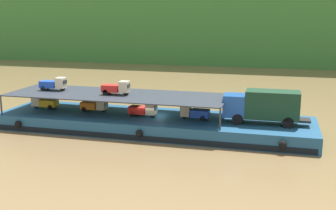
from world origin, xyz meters
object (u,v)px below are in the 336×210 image
object	(u,v)px
cargo_barge	(153,123)
mini_truck_upper_mid	(116,88)
mini_truck_lower_aft	(95,105)
mini_truck_lower_mid	(143,110)
mini_truck_lower_fore	(194,112)
covered_lorry	(263,106)
mini_truck_lower_stern	(44,102)
mini_truck_upper_stern	(54,84)

from	to	relation	value
cargo_barge	mini_truck_upper_mid	xyz separation A→B (m)	(-3.71, -0.15, 3.44)
mini_truck_lower_aft	mini_truck_lower_mid	bearing A→B (deg)	-7.33
mini_truck_lower_fore	mini_truck_upper_mid	xyz separation A→B (m)	(-7.98, 0.04, 2.00)
mini_truck_lower_fore	mini_truck_lower_mid	bearing A→B (deg)	-177.66
mini_truck_lower_aft	mini_truck_lower_mid	distance (m)	5.58
covered_lorry	mini_truck_upper_mid	world-z (taller)	mini_truck_upper_mid
mini_truck_lower_mid	mini_truck_upper_mid	distance (m)	3.53
cargo_barge	mini_truck_lower_mid	bearing A→B (deg)	-154.02
mini_truck_lower_stern	mini_truck_upper_mid	world-z (taller)	mini_truck_upper_mid
mini_truck_lower_stern	mini_truck_lower_mid	xyz separation A→B (m)	(11.34, -0.61, 0.00)
mini_truck_lower_mid	cargo_barge	bearing A→B (deg)	25.98
mini_truck_lower_stern	mini_truck_upper_stern	bearing A→B (deg)	9.57
mini_truck_upper_mid	cargo_barge	bearing A→B (deg)	2.27
cargo_barge	mini_truck_upper_stern	xyz separation A→B (m)	(-11.02, 0.40, 3.44)
cargo_barge	covered_lorry	size ratio (longest dim) A/B	3.98
cargo_barge	mini_truck_lower_aft	world-z (taller)	mini_truck_lower_aft
mini_truck_lower_mid	mini_truck_lower_fore	world-z (taller)	same
mini_truck_upper_stern	mini_truck_lower_mid	bearing A→B (deg)	-4.49
mini_truck_lower_aft	mini_truck_lower_fore	bearing A→B (deg)	-2.72
mini_truck_lower_fore	mini_truck_upper_stern	bearing A→B (deg)	177.78
cargo_barge	mini_truck_lower_fore	distance (m)	4.51
mini_truck_lower_stern	mini_truck_lower_mid	size ratio (longest dim) A/B	1.00
covered_lorry	mini_truck_lower_aft	world-z (taller)	covered_lorry
mini_truck_lower_mid	mini_truck_upper_mid	bearing A→B (deg)	175.06
cargo_barge	mini_truck_lower_aft	bearing A→B (deg)	177.16
cargo_barge	mini_truck_upper_mid	world-z (taller)	mini_truck_upper_mid
cargo_barge	mini_truck_lower_stern	xyz separation A→B (m)	(-12.15, 0.21, 1.44)
mini_truck_lower_aft	mini_truck_lower_mid	world-z (taller)	same
mini_truck_lower_aft	mini_truck_lower_mid	xyz separation A→B (m)	(5.53, -0.71, 0.00)
cargo_barge	mini_truck_lower_aft	distance (m)	6.52
mini_truck_lower_aft	mini_truck_upper_stern	world-z (taller)	mini_truck_upper_stern
covered_lorry	mini_truck_upper_mid	xyz separation A→B (m)	(-14.41, -0.00, 1.00)
cargo_barge	mini_truck_upper_stern	bearing A→B (deg)	177.90
covered_lorry	mini_truck_lower_mid	world-z (taller)	covered_lorry
covered_lorry	mini_truck_upper_stern	bearing A→B (deg)	178.55
mini_truck_lower_mid	mini_truck_lower_fore	distance (m)	5.09
mini_truck_lower_aft	mini_truck_upper_stern	bearing A→B (deg)	178.90
mini_truck_lower_stern	mini_truck_upper_mid	distance (m)	8.68
mini_truck_lower_fore	mini_truck_upper_stern	xyz separation A→B (m)	(-15.28, 0.59, 2.00)
mini_truck_lower_stern	mini_truck_lower_fore	xyz separation A→B (m)	(16.42, -0.40, 0.00)
covered_lorry	mini_truck_lower_stern	world-z (taller)	covered_lorry
mini_truck_lower_aft	cargo_barge	bearing A→B (deg)	-2.84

